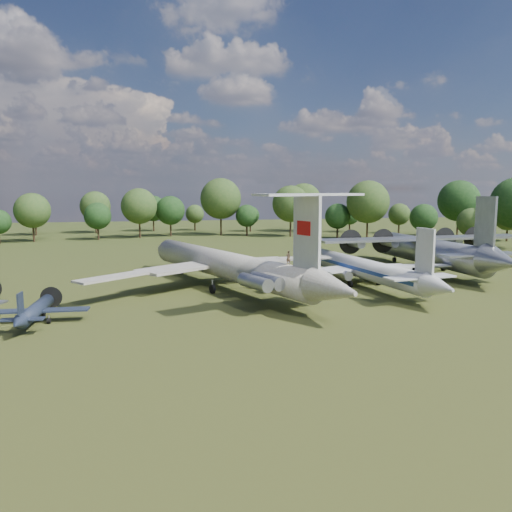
{
  "coord_description": "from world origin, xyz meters",
  "views": [
    {
      "loc": [
        -5.86,
        -62.01,
        13.42
      ],
      "look_at": [
        6.73,
        -1.15,
        5.0
      ],
      "focal_mm": 35.0,
      "sensor_mm": 36.0,
      "label": 1
    }
  ],
  "objects": [
    {
      "name": "tu104_jet",
      "position": [
        22.45,
        2.19,
        1.9
      ],
      "size": [
        33.81,
        41.78,
        3.8
      ],
      "primitive_type": null,
      "rotation": [
        0.0,
        0.0,
        0.15
      ],
      "color": "silver",
      "rests_on": "ground"
    },
    {
      "name": "small_prop_west",
      "position": [
        -17.63,
        -9.86,
        1.01
      ],
      "size": [
        10.93,
        14.4,
        2.03
      ],
      "primitive_type": null,
      "rotation": [
        0.0,
        0.0,
        -0.06
      ],
      "color": "black",
      "rests_on": "ground"
    },
    {
      "name": "ground",
      "position": [
        0.0,
        0.0,
        0.0
      ],
      "size": [
        300.0,
        300.0,
        0.0
      ],
      "primitive_type": "plane",
      "color": "#1D3612",
      "rests_on": "ground"
    },
    {
      "name": "person_on_il62",
      "position": [
        8.66,
        -9.4,
        5.85
      ],
      "size": [
        0.67,
        0.54,
        1.58
      ],
      "primitive_type": "imported",
      "rotation": [
        0.0,
        0.0,
        3.47
      ],
      "color": "#896246",
      "rests_on": "il62_airliner"
    },
    {
      "name": "il62_airliner",
      "position": [
        3.44,
        3.77,
        2.53
      ],
      "size": [
        55.92,
        62.6,
        5.06
      ],
      "primitive_type": null,
      "rotation": [
        0.0,
        0.0,
        0.38
      ],
      "color": "silver",
      "rests_on": "ground"
    },
    {
      "name": "an12_transport",
      "position": [
        38.07,
        11.94,
        2.69
      ],
      "size": [
        38.67,
        42.75,
        5.39
      ],
      "primitive_type": null,
      "rotation": [
        0.0,
        0.0,
        0.05
      ],
      "color": "#A9ABB1",
      "rests_on": "ground"
    }
  ]
}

